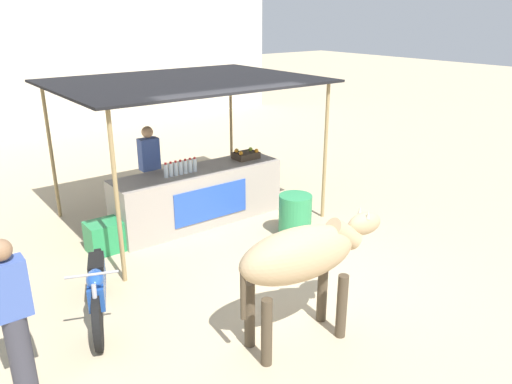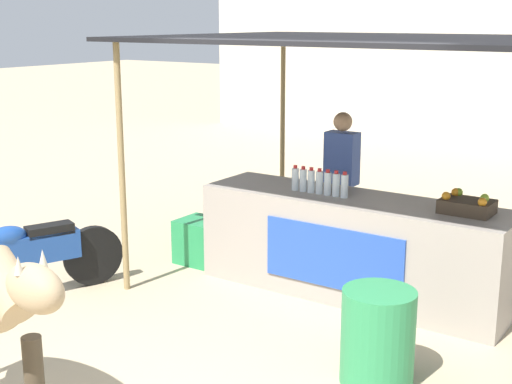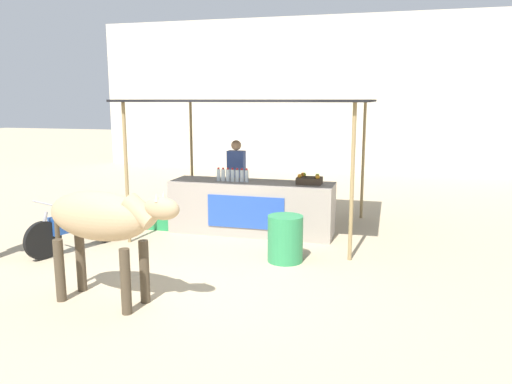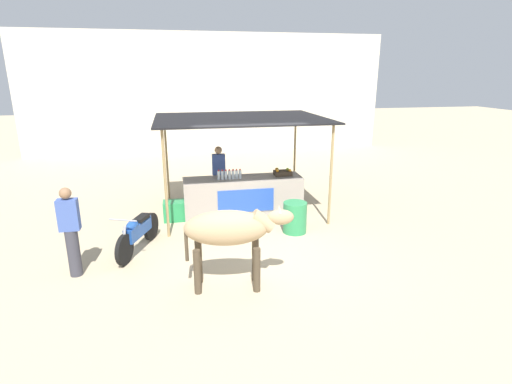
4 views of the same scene
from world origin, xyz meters
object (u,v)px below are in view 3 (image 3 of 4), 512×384
cow (103,220)px  motorcycle_parked (75,225)px  water_barrel (285,239)px  vendor_behind_counter (236,180)px  stall_counter (252,208)px  fruit_crate (309,180)px  cooler_box (165,216)px

cow → motorcycle_parked: size_ratio=1.09×
water_barrel → motorcycle_parked: size_ratio=0.42×
vendor_behind_counter → cow: bearing=-94.0°
vendor_behind_counter → motorcycle_parked: bearing=-127.5°
stall_counter → fruit_crate: 1.19m
cow → motorcycle_parked: bearing=133.1°
cooler_box → cow: bearing=-75.7°
cooler_box → water_barrel: water_barrel is taller
fruit_crate → water_barrel: bearing=-94.2°
water_barrel → cow: size_ratio=0.39×
cooler_box → cow: (0.88, -3.47, 0.79)m
stall_counter → water_barrel: size_ratio=4.21×
cooler_box → stall_counter: bearing=3.2°
cooler_box → water_barrel: bearing=-27.2°
cow → water_barrel: bearing=50.0°
vendor_behind_counter → cooler_box: (-1.19, -0.85, -0.61)m
stall_counter → cooler_box: (-1.71, -0.10, -0.24)m
stall_counter → motorcycle_parked: size_ratio=1.76×
cow → cooler_box: bearing=104.3°
stall_counter → water_barrel: stall_counter is taller
fruit_crate → motorcycle_parked: 4.04m
stall_counter → water_barrel: bearing=-57.2°
stall_counter → cooler_box: bearing=-176.8°
fruit_crate → cooler_box: size_ratio=0.73×
fruit_crate → vendor_behind_counter: (-1.58, 0.70, -0.18)m
cooler_box → motorcycle_parked: motorcycle_parked is taller
cooler_box → vendor_behind_counter: bearing=35.6°
water_barrel → cow: (-1.77, -2.11, 0.68)m
cow → vendor_behind_counter: bearing=86.0°
stall_counter → fruit_crate: bearing=3.0°
motorcycle_parked → cow: bearing=-46.9°
motorcycle_parked → cooler_box: bearing=65.7°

